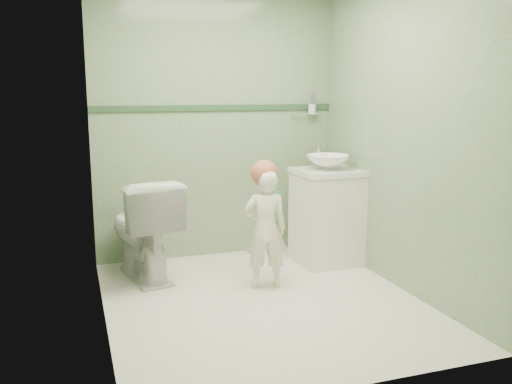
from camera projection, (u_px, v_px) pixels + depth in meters
name	position (u px, v px, depth m)	size (l,w,h in m)	color
ground	(263.00, 301.00, 3.98)	(2.50, 2.50, 0.00)	silver
room_shell	(263.00, 136.00, 3.76)	(2.50, 2.54, 2.40)	gray
trim_stripe	(217.00, 108.00, 4.89)	(2.20, 0.02, 0.05)	#2B4C2F
vanity	(326.00, 218.00, 4.83)	(0.52, 0.50, 0.80)	silver
counter	(328.00, 172.00, 4.75)	(0.54, 0.52, 0.04)	white
basin	(328.00, 162.00, 4.74)	(0.37, 0.37, 0.13)	white
faucet	(319.00, 151.00, 4.89)	(0.03, 0.13, 0.18)	silver
cup_holder	(311.00, 109.00, 5.12)	(0.26, 0.07, 0.21)	silver
toilet	(143.00, 228.00, 4.42)	(0.46, 0.81, 0.82)	white
toddler	(265.00, 229.00, 4.20)	(0.34, 0.22, 0.92)	white
hair_cap	(264.00, 174.00, 4.14)	(0.20, 0.20, 0.20)	#B05D45
teal_toothbrush	(278.00, 193.00, 4.03)	(0.11, 0.14, 0.08)	#0C857A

